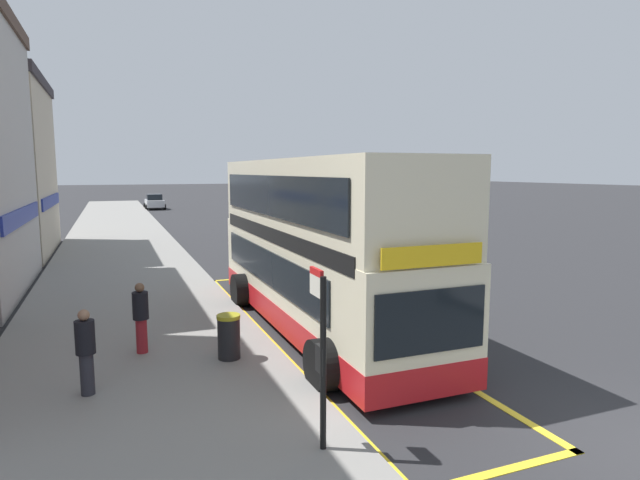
{
  "coord_description": "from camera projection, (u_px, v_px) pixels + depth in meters",
  "views": [
    {
      "loc": [
        -7.36,
        -4.71,
        4.12
      ],
      "look_at": [
        -1.73,
        9.47,
        2.1
      ],
      "focal_mm": 29.55,
      "sensor_mm": 36.0,
      "label": 1
    }
  ],
  "objects": [
    {
      "name": "bus_bay_markings",
      "position": [
        316.0,
        329.0,
        13.76
      ],
      "size": [
        2.92,
        14.28,
        0.01
      ],
      "color": "yellow",
      "rests_on": "ground"
    },
    {
      "name": "bus_stop_sign",
      "position": [
        321.0,
        344.0,
        7.46
      ],
      "size": [
        0.09,
        0.51,
        2.6
      ],
      "color": "black",
      "rests_on": "pavement_near"
    },
    {
      "name": "pedestrian_waiting_near_sign",
      "position": [
        86.0,
        349.0,
        9.32
      ],
      "size": [
        0.34,
        0.34,
        1.56
      ],
      "color": "#26262D",
      "rests_on": "pavement_near"
    },
    {
      "name": "pedestrian_further_back",
      "position": [
        141.0,
        315.0,
        11.48
      ],
      "size": [
        0.34,
        0.34,
        1.56
      ],
      "color": "maroon",
      "rests_on": "pavement_near"
    },
    {
      "name": "pavement_near",
      "position": [
        119.0,
        233.0,
        34.48
      ],
      "size": [
        6.0,
        76.0,
        0.14
      ],
      "primitive_type": "cube",
      "color": "gray",
      "rests_on": "ground"
    },
    {
      "name": "ground_plane",
      "position": [
        225.0,
        229.0,
        37.05
      ],
      "size": [
        260.0,
        260.0,
        0.0
      ],
      "primitive_type": "plane",
      "color": "#28282B"
    },
    {
      "name": "double_decker_bus",
      "position": [
        317.0,
        250.0,
        13.64
      ],
      "size": [
        3.18,
        10.59,
        4.4
      ],
      "color": "beige",
      "rests_on": "ground"
    },
    {
      "name": "parked_car_silver_kerbside",
      "position": [
        154.0,
        202.0,
        56.44
      ],
      "size": [
        2.09,
        4.2,
        1.62
      ],
      "rotation": [
        0.0,
        0.0,
        3.18
      ],
      "color": "#B2B5BA",
      "rests_on": "ground"
    },
    {
      "name": "litter_bin",
      "position": [
        229.0,
        336.0,
        11.18
      ],
      "size": [
        0.5,
        0.5,
        0.95
      ],
      "color": "black",
      "rests_on": "pavement_near"
    }
  ]
}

